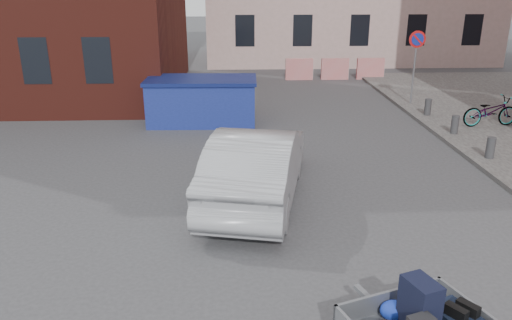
{
  "coord_description": "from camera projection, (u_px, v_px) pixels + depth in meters",
  "views": [
    {
      "loc": [
        -0.56,
        -8.51,
        4.45
      ],
      "look_at": [
        -0.16,
        0.77,
        1.1
      ],
      "focal_mm": 35.0,
      "sensor_mm": 36.0,
      "label": 1
    }
  ],
  "objects": [
    {
      "name": "dumpster",
      "position": [
        202.0,
        101.0,
        16.3
      ],
      "size": [
        3.59,
        1.93,
        1.49
      ],
      "rotation": [
        0.0,
        0.0,
        -0.03
      ],
      "color": "navy",
      "rests_on": "ground"
    },
    {
      "name": "no_parking_sign",
      "position": [
        416.0,
        52.0,
        18.0
      ],
      "size": [
        0.6,
        0.09,
        2.65
      ],
      "color": "gray",
      "rests_on": "sidewalk"
    },
    {
      "name": "bollards",
      "position": [
        491.0,
        148.0,
        12.83
      ],
      "size": [
        0.22,
        9.02,
        0.55
      ],
      "color": "#3A3A3D",
      "rests_on": "sidewalk"
    },
    {
      "name": "ground",
      "position": [
        266.0,
        228.0,
        9.53
      ],
      "size": [
        120.0,
        120.0,
        0.0
      ],
      "primitive_type": "plane",
      "color": "#38383A",
      "rests_on": "ground"
    },
    {
      "name": "barriers",
      "position": [
        335.0,
        69.0,
        23.63
      ],
      "size": [
        4.7,
        0.18,
        1.0
      ],
      "color": "red",
      "rests_on": "ground"
    },
    {
      "name": "silver_car",
      "position": [
        257.0,
        164.0,
        10.54
      ],
      "size": [
        2.58,
        5.01,
        1.57
      ],
      "primitive_type": "imported",
      "rotation": [
        0.0,
        0.0,
        2.94
      ],
      "color": "#9EA0A5",
      "rests_on": "ground"
    },
    {
      "name": "bicycle",
      "position": [
        490.0,
        111.0,
        15.61
      ],
      "size": [
        1.86,
        0.82,
        0.95
      ],
      "primitive_type": "imported",
      "rotation": [
        0.0,
        0.0,
        1.68
      ],
      "color": "black",
      "rests_on": "sidewalk"
    }
  ]
}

